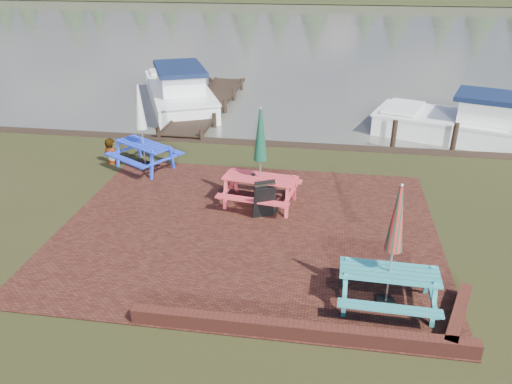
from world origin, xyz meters
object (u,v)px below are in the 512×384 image
at_px(picnic_table_red, 260,173).
at_px(person, 109,139).
at_px(chalkboard, 265,200).
at_px(picnic_table_blue, 143,140).
at_px(boat_jetty, 179,92).
at_px(jetty, 208,104).
at_px(picnic_table_teal, 391,266).
at_px(boat_near, 481,126).

xyz_separation_m(picnic_table_red, person, (-5.09, 2.18, -0.11)).
distance_m(picnic_table_red, chalkboard, 0.79).
bearing_deg(picnic_table_blue, boat_jetty, 129.45).
xyz_separation_m(picnic_table_red, boat_jetty, (-5.06, 9.51, -0.50)).
relative_size(jetty, boat_jetty, 1.20).
bearing_deg(jetty, picnic_table_teal, -62.71).
height_order(jetty, person, person).
relative_size(picnic_table_blue, boat_near, 0.34).
distance_m(picnic_table_teal, jetty, 14.34).
relative_size(chalkboard, person, 0.54).
xyz_separation_m(chalkboard, boat_jetty, (-5.26, 10.11, -0.03)).
relative_size(picnic_table_blue, jetty, 0.28).
distance_m(picnic_table_red, person, 5.53).
bearing_deg(picnic_table_blue, picnic_table_red, 3.82).
bearing_deg(chalkboard, jetty, 85.73).
bearing_deg(picnic_table_blue, person, -158.63).
height_order(picnic_table_teal, picnic_table_blue, picnic_table_blue).
xyz_separation_m(boat_jetty, person, (-0.03, -7.33, 0.39)).
relative_size(picnic_table_blue, person, 1.59).
xyz_separation_m(chalkboard, jetty, (-3.81, 9.56, -0.34)).
height_order(boat_jetty, person, boat_jetty).
bearing_deg(jetty, boat_near, -12.28).
height_order(boat_near, person, person).
relative_size(boat_jetty, boat_near, 1.00).
bearing_deg(person, picnic_table_blue, -170.64).
xyz_separation_m(boat_jetty, boat_near, (12.15, -2.88, -0.04)).
bearing_deg(boat_jetty, person, -114.10).
relative_size(chalkboard, jetty, 0.10).
height_order(picnic_table_blue, person, picnic_table_blue).
xyz_separation_m(jetty, person, (-1.48, -6.78, 0.70)).
distance_m(picnic_table_blue, boat_near, 11.96).
relative_size(picnic_table_red, person, 1.63).
xyz_separation_m(chalkboard, boat_near, (6.89, 7.23, -0.07)).
bearing_deg(jetty, picnic_table_blue, -92.46).
relative_size(picnic_table_teal, boat_near, 0.33).
height_order(picnic_table_teal, boat_near, picnic_table_teal).
bearing_deg(boat_near, boat_jetty, 95.70).
distance_m(picnic_table_blue, chalkboard, 4.88).
xyz_separation_m(boat_near, person, (-12.18, -4.45, 0.43)).
distance_m(picnic_table_blue, jetty, 7.03).
xyz_separation_m(picnic_table_teal, person, (-8.05, 5.94, -0.07)).
bearing_deg(picnic_table_red, boat_jetty, 126.49).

